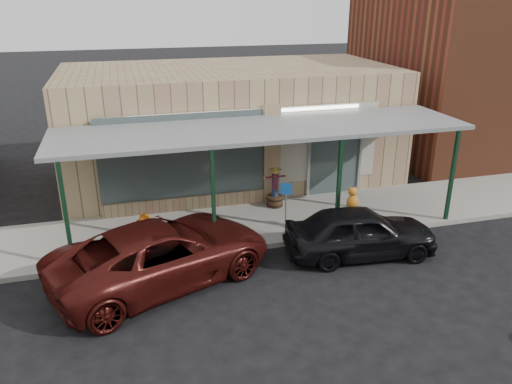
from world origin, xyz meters
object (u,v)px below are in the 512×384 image
object	(u,v)px
barrel_pumpkin	(145,227)
car_maroon	(162,253)
barrel_scarecrow	(275,193)
parked_sedan	(360,232)
handicap_sign	(286,202)

from	to	relation	value
barrel_pumpkin	car_maroon	xyz separation A→B (m)	(0.28, -2.37, 0.36)
barrel_scarecrow	parked_sedan	bearing A→B (deg)	-86.02
barrel_pumpkin	handicap_sign	distance (m)	4.12
barrel_pumpkin	parked_sedan	xyz separation A→B (m)	(5.58, -2.44, 0.29)
barrel_scarecrow	handicap_sign	bearing A→B (deg)	-115.95
parked_sedan	barrel_scarecrow	bearing A→B (deg)	25.77
barrel_scarecrow	parked_sedan	size ratio (longest dim) A/B	0.33
barrel_scarecrow	barrel_pumpkin	xyz separation A→B (m)	(-4.25, -1.08, -0.21)
barrel_scarecrow	car_maroon	size ratio (longest dim) A/B	0.25
barrel_pumpkin	handicap_sign	size ratio (longest dim) A/B	0.44
barrel_pumpkin	handicap_sign	xyz separation A→B (m)	(3.90, -1.07, 0.79)
barrel_scarecrow	car_maroon	world-z (taller)	car_maroon
barrel_scarecrow	car_maroon	xyz separation A→B (m)	(-3.97, -3.45, 0.15)
car_maroon	barrel_pumpkin	bearing A→B (deg)	-14.90
car_maroon	handicap_sign	bearing A→B (deg)	-91.91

